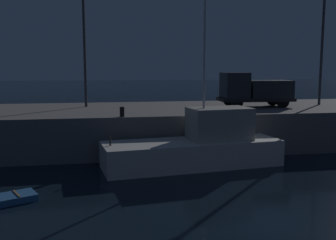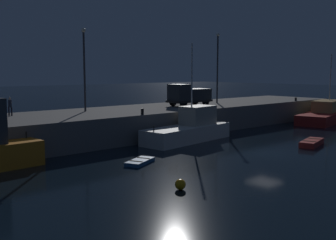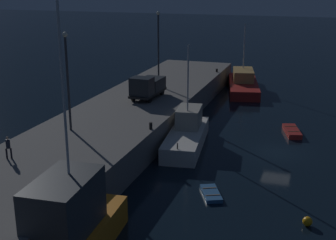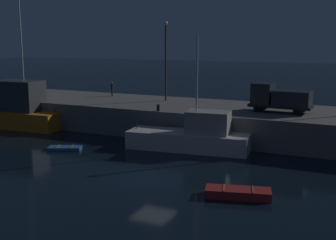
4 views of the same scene
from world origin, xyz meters
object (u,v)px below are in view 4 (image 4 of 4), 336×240
(utility_truck, at_px, (279,98))
(bollard_west, at_px, (158,108))
(dinghy_orange_near, at_px, (65,148))
(dockworker, at_px, (112,88))
(lamp_post_west, at_px, (166,55))
(fishing_boat_blue, at_px, (193,136))
(rowboat_white_mid, at_px, (238,193))
(fishing_boat_white, at_px, (14,110))

(utility_truck, height_order, bollard_west, utility_truck)
(dinghy_orange_near, xyz_separation_m, dockworker, (-4.18, 13.90, 3.49))
(lamp_post_west, xyz_separation_m, utility_truck, (12.31, -2.31, -3.53))
(fishing_boat_blue, distance_m, rowboat_white_mid, 11.31)
(utility_truck, relative_size, dockworker, 3.30)
(rowboat_white_mid, bearing_deg, dockworker, 137.84)
(lamp_post_west, xyz_separation_m, bollard_west, (2.32, -6.41, -4.52))
(fishing_boat_white, xyz_separation_m, rowboat_white_mid, (27.24, -10.20, -1.52))
(rowboat_white_mid, bearing_deg, fishing_boat_blue, 125.66)
(fishing_boat_blue, xyz_separation_m, utility_truck, (5.78, 6.11, 2.84))
(fishing_boat_white, xyz_separation_m, dockworker, (6.89, 8.23, 1.86))
(dockworker, height_order, bollard_west, dockworker)
(utility_truck, xyz_separation_m, bollard_west, (-9.99, -4.10, -0.99))
(dinghy_orange_near, distance_m, rowboat_white_mid, 16.79)
(fishing_boat_blue, relative_size, bollard_west, 17.71)
(fishing_boat_blue, relative_size, lamp_post_west, 1.26)
(dockworker, bearing_deg, dinghy_orange_near, -73.26)
(fishing_boat_white, distance_m, lamp_post_west, 16.95)
(dinghy_orange_near, bearing_deg, dockworker, 106.74)
(utility_truck, bearing_deg, dockworker, 170.85)
(fishing_boat_white, bearing_deg, dinghy_orange_near, -27.12)
(fishing_boat_white, distance_m, rowboat_white_mid, 29.13)
(lamp_post_west, bearing_deg, bollard_west, -70.07)
(fishing_boat_white, height_order, dinghy_orange_near, fishing_boat_white)
(lamp_post_west, distance_m, bollard_west, 8.18)
(fishing_boat_white, relative_size, lamp_post_west, 1.73)
(fishing_boat_blue, distance_m, dockworker, 16.79)
(lamp_post_west, xyz_separation_m, dockworker, (-7.25, 0.84, -3.86))
(rowboat_white_mid, relative_size, bollard_west, 6.76)
(rowboat_white_mid, bearing_deg, bollard_west, 133.98)
(rowboat_white_mid, bearing_deg, dinghy_orange_near, 164.36)
(lamp_post_west, relative_size, dockworker, 4.95)
(fishing_boat_white, bearing_deg, bollard_west, 3.37)
(utility_truck, bearing_deg, fishing_boat_white, -169.14)
(fishing_boat_blue, distance_m, bollard_west, 5.01)
(fishing_boat_blue, bearing_deg, bollard_west, 154.47)
(rowboat_white_mid, relative_size, dockworker, 2.38)
(lamp_post_west, distance_m, utility_truck, 13.01)
(fishing_boat_white, bearing_deg, lamp_post_west, 27.57)
(dinghy_orange_near, relative_size, dockworker, 1.75)
(fishing_boat_white, xyz_separation_m, dinghy_orange_near, (11.07, -5.67, -1.64))
(dinghy_orange_near, height_order, lamp_post_west, lamp_post_west)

